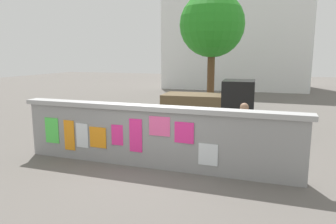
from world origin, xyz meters
The scene contains 9 objects.
ground centered at (0.00, 8.00, 0.00)m, with size 60.00×60.00×0.00m, color #605B56.
poster_wall centered at (-0.01, 0.00, 0.82)m, with size 7.44×0.42×1.59m.
auto_rickshaw_truck centered at (0.47, 5.30, 0.90)m, with size 3.69×1.73×1.85m.
motorcycle centered at (0.14, 1.98, 0.46)m, with size 1.89×0.57×0.87m.
bicycle_near centered at (3.01, 3.79, 0.36)m, with size 1.71×0.44×0.95m.
bicycle_far centered at (-1.94, 1.23, 0.36)m, with size 1.71×0.44×0.95m.
person_walking centered at (2.12, 0.96, 0.99)m, with size 0.38×0.38×1.62m.
tree_roadside centered at (-0.53, 9.64, 4.34)m, with size 3.39×3.39×6.07m.
building_background centered at (-0.65, 21.25, 4.63)m, with size 11.87×6.99×9.24m.
Camera 1 is at (2.90, -7.19, 2.82)m, focal length 33.93 mm.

